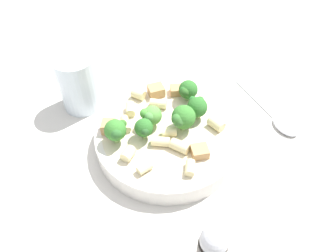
# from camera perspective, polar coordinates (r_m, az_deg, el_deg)

# --- Properties ---
(ground_plane) EXTENTS (2.00, 2.00, 0.00)m
(ground_plane) POSITION_cam_1_polar(r_m,az_deg,el_deg) (0.56, -0.00, -3.08)
(ground_plane) COLOR beige
(pasta_bowl) EXTENTS (0.24, 0.24, 0.03)m
(pasta_bowl) POSITION_cam_1_polar(r_m,az_deg,el_deg) (0.55, -0.00, -1.73)
(pasta_bowl) COLOR silver
(pasta_bowl) RESTS_ON ground_plane
(broccoli_floret_0) EXTENTS (0.03, 0.04, 0.04)m
(broccoli_floret_0) POSITION_cam_1_polar(r_m,az_deg,el_deg) (0.54, 5.09, 3.37)
(broccoli_floret_0) COLOR #93B766
(broccoli_floret_0) RESTS_ON pasta_bowl
(broccoli_floret_1) EXTENTS (0.04, 0.04, 0.05)m
(broccoli_floret_1) POSITION_cam_1_polar(r_m,az_deg,el_deg) (0.52, 2.60, 1.36)
(broccoli_floret_1) COLOR #84AD60
(broccoli_floret_1) RESTS_ON pasta_bowl
(broccoli_floret_2) EXTENTS (0.03, 0.04, 0.04)m
(broccoli_floret_2) POSITION_cam_1_polar(r_m,az_deg,el_deg) (0.57, 3.44, 6.27)
(broccoli_floret_2) COLOR #84AD60
(broccoli_floret_2) RESTS_ON pasta_bowl
(broccoli_floret_3) EXTENTS (0.04, 0.04, 0.04)m
(broccoli_floret_3) POSITION_cam_1_polar(r_m,az_deg,el_deg) (0.51, -9.10, -0.77)
(broccoli_floret_3) COLOR #9EC175
(broccoli_floret_3) RESTS_ON pasta_bowl
(broccoli_floret_4) EXTENTS (0.04, 0.03, 0.04)m
(broccoli_floret_4) POSITION_cam_1_polar(r_m,az_deg,el_deg) (0.53, -3.01, 1.87)
(broccoli_floret_4) COLOR #9EC175
(broccoli_floret_4) RESTS_ON pasta_bowl
(broccoli_floret_5) EXTENTS (0.03, 0.03, 0.04)m
(broccoli_floret_5) POSITION_cam_1_polar(r_m,az_deg,el_deg) (0.51, -4.19, -0.30)
(broccoli_floret_5) COLOR #93B766
(broccoli_floret_5) RESTS_ON pasta_bowl
(rigatoni_0) EXTENTS (0.03, 0.02, 0.01)m
(rigatoni_0) POSITION_cam_1_polar(r_m,az_deg,el_deg) (0.48, -4.12, -7.27)
(rigatoni_0) COLOR beige
(rigatoni_0) RESTS_ON pasta_bowl
(rigatoni_1) EXTENTS (0.03, 0.02, 0.02)m
(rigatoni_1) POSITION_cam_1_polar(r_m,az_deg,el_deg) (0.51, -1.29, -2.71)
(rigatoni_1) COLOR beige
(rigatoni_1) RESTS_ON pasta_bowl
(rigatoni_2) EXTENTS (0.02, 0.03, 0.01)m
(rigatoni_2) POSITION_cam_1_polar(r_m,az_deg,el_deg) (0.54, -7.38, 0.36)
(rigatoni_2) COLOR beige
(rigatoni_2) RESTS_ON pasta_bowl
(rigatoni_3) EXTENTS (0.03, 0.03, 0.02)m
(rigatoni_3) POSITION_cam_1_polar(r_m,az_deg,el_deg) (0.50, 2.07, -3.52)
(rigatoni_3) COLOR beige
(rigatoni_3) RESTS_ON pasta_bowl
(rigatoni_4) EXTENTS (0.03, 0.03, 0.02)m
(rigatoni_4) POSITION_cam_1_polar(r_m,az_deg,el_deg) (0.59, -5.18, 5.56)
(rigatoni_4) COLOR beige
(rigatoni_4) RESTS_ON pasta_bowl
(rigatoni_5) EXTENTS (0.02, 0.03, 0.01)m
(rigatoni_5) POSITION_cam_1_polar(r_m,az_deg,el_deg) (0.48, 3.87, -7.27)
(rigatoni_5) COLOR beige
(rigatoni_5) RESTS_ON pasta_bowl
(rigatoni_6) EXTENTS (0.02, 0.03, 0.02)m
(rigatoni_6) POSITION_cam_1_polar(r_m,az_deg,el_deg) (0.56, -6.57, 2.94)
(rigatoni_6) COLOR beige
(rigatoni_6) RESTS_ON pasta_bowl
(rigatoni_7) EXTENTS (0.03, 0.03, 0.02)m
(rigatoni_7) POSITION_cam_1_polar(r_m,az_deg,el_deg) (0.50, -6.96, -4.79)
(rigatoni_7) COLOR beige
(rigatoni_7) RESTS_ON pasta_bowl
(rigatoni_8) EXTENTS (0.02, 0.02, 0.02)m
(rigatoni_8) POSITION_cam_1_polar(r_m,az_deg,el_deg) (0.52, 0.24, -1.09)
(rigatoni_8) COLOR beige
(rigatoni_8) RESTS_ON pasta_bowl
(rigatoni_9) EXTENTS (0.03, 0.03, 0.02)m
(rigatoni_9) POSITION_cam_1_polar(r_m,az_deg,el_deg) (0.54, 8.39, 0.40)
(rigatoni_9) COLOR beige
(rigatoni_9) RESTS_ON pasta_bowl
(rigatoni_10) EXTENTS (0.03, 0.02, 0.02)m
(rigatoni_10) POSITION_cam_1_polar(r_m,az_deg,el_deg) (0.57, -1.70, 3.92)
(rigatoni_10) COLOR beige
(rigatoni_10) RESTS_ON pasta_bowl
(chicken_chunk_0) EXTENTS (0.03, 0.03, 0.02)m
(chicken_chunk_0) POSITION_cam_1_polar(r_m,az_deg,el_deg) (0.59, -2.08, 6.17)
(chicken_chunk_0) COLOR tan
(chicken_chunk_0) RESTS_ON pasta_bowl
(chicken_chunk_1) EXTENTS (0.02, 0.02, 0.01)m
(chicken_chunk_1) POSITION_cam_1_polar(r_m,az_deg,el_deg) (0.60, 1.38, 6.25)
(chicken_chunk_1) COLOR tan
(chicken_chunk_1) RESTS_ON pasta_bowl
(chicken_chunk_2) EXTENTS (0.03, 0.03, 0.02)m
(chicken_chunk_2) POSITION_cam_1_polar(r_m,az_deg,el_deg) (0.54, -10.29, -0.12)
(chicken_chunk_2) COLOR tan
(chicken_chunk_2) RESTS_ON pasta_bowl
(chicken_chunk_3) EXTENTS (0.03, 0.02, 0.01)m
(chicken_chunk_3) POSITION_cam_1_polar(r_m,az_deg,el_deg) (0.50, 5.55, -4.43)
(chicken_chunk_3) COLOR tan
(chicken_chunk_3) RESTS_ON pasta_bowl
(drinking_glass) EXTENTS (0.07, 0.07, 0.11)m
(drinking_glass) POSITION_cam_1_polar(r_m,az_deg,el_deg) (0.62, -15.17, 6.82)
(drinking_glass) COLOR silver
(drinking_glass) RESTS_ON ground_plane
(pepper_shaker) EXTENTS (0.04, 0.04, 0.08)m
(pepper_shaker) POSITION_cam_1_polar(r_m,az_deg,el_deg) (0.43, 7.67, -20.45)
(pepper_shaker) COLOR #332D28
(pepper_shaker) RESTS_ON ground_plane
(spoon) EXTENTS (0.07, 0.17, 0.01)m
(spoon) POSITION_cam_1_polar(r_m,az_deg,el_deg) (0.63, 18.40, 1.53)
(spoon) COLOR silver
(spoon) RESTS_ON ground_plane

